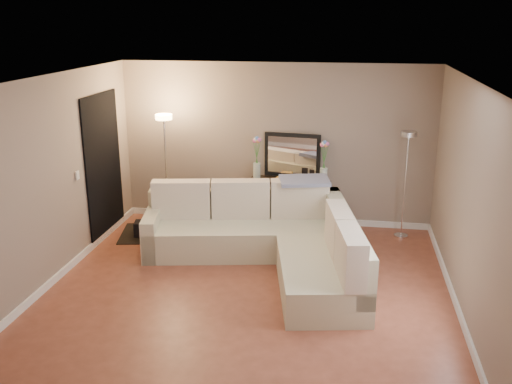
% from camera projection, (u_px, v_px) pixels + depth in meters
% --- Properties ---
extents(floor, '(5.00, 5.50, 0.01)m').
position_uv_depth(floor, '(245.00, 298.00, 6.93)').
color(floor, '#974D37').
rests_on(floor, ground).
extents(ceiling, '(5.00, 5.50, 0.01)m').
position_uv_depth(ceiling, '(244.00, 81.00, 6.16)').
color(ceiling, white).
rests_on(ceiling, ground).
extents(wall_back, '(5.00, 0.02, 2.60)m').
position_uv_depth(wall_back, '(276.00, 145.00, 9.15)').
color(wall_back, gray).
rests_on(wall_back, ground).
extents(wall_front, '(5.00, 0.02, 2.60)m').
position_uv_depth(wall_front, '(173.00, 314.00, 3.95)').
color(wall_front, gray).
rests_on(wall_front, ground).
extents(wall_left, '(0.02, 5.50, 2.60)m').
position_uv_depth(wall_left, '(42.00, 186.00, 6.94)').
color(wall_left, gray).
rests_on(wall_left, ground).
extents(wall_right, '(0.02, 5.50, 2.60)m').
position_uv_depth(wall_right, '(473.00, 207.00, 6.16)').
color(wall_right, gray).
rests_on(wall_right, ground).
extents(baseboard_back, '(5.00, 0.03, 0.10)m').
position_uv_depth(baseboard_back, '(275.00, 218.00, 9.50)').
color(baseboard_back, white).
rests_on(baseboard_back, ground).
extents(baseboard_left, '(0.03, 5.50, 0.10)m').
position_uv_depth(baseboard_left, '(55.00, 279.00, 7.30)').
color(baseboard_left, white).
rests_on(baseboard_left, ground).
extents(baseboard_right, '(0.03, 5.50, 0.10)m').
position_uv_depth(baseboard_right, '(458.00, 310.00, 6.53)').
color(baseboard_right, white).
rests_on(baseboard_right, ground).
extents(doorway, '(0.02, 1.20, 2.20)m').
position_uv_depth(doorway, '(104.00, 167.00, 8.60)').
color(doorway, black).
rests_on(doorway, ground).
extents(switch_plate, '(0.02, 0.08, 0.12)m').
position_uv_depth(switch_plate, '(77.00, 175.00, 7.77)').
color(switch_plate, white).
rests_on(switch_plate, ground).
extents(sectional_sofa, '(3.28, 2.84, 1.00)m').
position_uv_depth(sectional_sofa, '(271.00, 238.00, 7.81)').
color(sectional_sofa, beige).
rests_on(sectional_sofa, floor).
extents(throw_blanket, '(0.79, 0.57, 0.09)m').
position_uv_depth(throw_blanket, '(304.00, 181.00, 8.28)').
color(throw_blanket, gray).
rests_on(throw_blanket, sectional_sofa).
extents(console_table, '(1.31, 0.50, 0.79)m').
position_uv_depth(console_table, '(284.00, 200.00, 9.15)').
color(console_table, black).
rests_on(console_table, floor).
extents(leaning_mirror, '(0.90, 0.15, 0.71)m').
position_uv_depth(leaning_mirror, '(292.00, 155.00, 9.07)').
color(leaning_mirror, black).
rests_on(leaning_mirror, console_table).
extents(table_decor, '(0.54, 0.15, 0.13)m').
position_uv_depth(table_decor, '(289.00, 178.00, 8.98)').
color(table_decor, gold).
rests_on(table_decor, console_table).
extents(flower_vase_left, '(0.15, 0.13, 0.67)m').
position_uv_depth(flower_vase_left, '(257.00, 160.00, 9.09)').
color(flower_vase_left, silver).
rests_on(flower_vase_left, console_table).
extents(flower_vase_right, '(0.15, 0.13, 0.67)m').
position_uv_depth(flower_vase_right, '(324.00, 165.00, 8.80)').
color(flower_vase_right, silver).
rests_on(flower_vase_right, console_table).
extents(floor_lamp_lit, '(0.30, 0.30, 1.83)m').
position_uv_depth(floor_lamp_lit, '(165.00, 148.00, 8.92)').
color(floor_lamp_lit, silver).
rests_on(floor_lamp_lit, floor).
extents(floor_lamp_unlit, '(0.29, 0.29, 1.65)m').
position_uv_depth(floor_lamp_unlit, '(407.00, 164.00, 8.51)').
color(floor_lamp_unlit, silver).
rests_on(floor_lamp_unlit, floor).
extents(charcoal_rug, '(1.34, 1.11, 0.02)m').
position_uv_depth(charcoal_rug, '(160.00, 233.00, 8.96)').
color(charcoal_rug, black).
rests_on(charcoal_rug, floor).
extents(black_bag, '(0.38, 0.30, 0.22)m').
position_uv_depth(black_bag, '(146.00, 228.00, 8.83)').
color(black_bag, black).
rests_on(black_bag, charcoal_rug).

